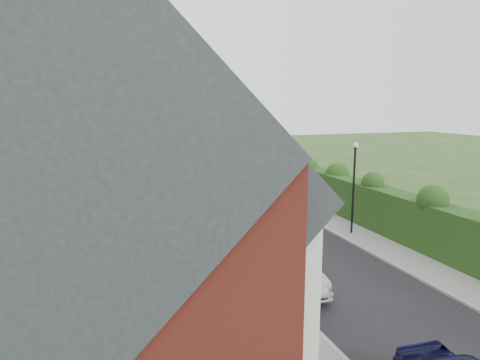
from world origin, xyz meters
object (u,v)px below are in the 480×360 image
object	(u,v)px
car_white	(239,211)
horse	(250,188)
car_grey	(167,163)
car_silver_a	(283,267)
car_beige	(172,173)
car_silver_b	(277,250)
lamppost	(354,177)
car_green	(214,191)
car_black	(159,155)
car_red	(176,178)
horse_cart	(241,179)

from	to	relation	value
car_white	horse	bearing A→B (deg)	49.89
car_white	car_grey	distance (m)	21.78
car_silver_a	car_beige	world-z (taller)	car_silver_a
car_silver_b	car_grey	xyz separation A→B (m)	(-0.07, 28.75, 0.08)
lamppost	car_white	bearing A→B (deg)	139.38
car_silver_a	car_green	world-z (taller)	car_silver_a
car_black	car_silver_b	bearing A→B (deg)	-102.46
car_green	car_black	distance (m)	23.16
car_grey	car_beige	bearing A→B (deg)	-80.87
car_white	car_red	size ratio (longest dim) A/B	1.34
lamppost	car_black	size ratio (longest dim) A/B	1.18
horse_cart	car_silver_a	bearing A→B (deg)	-103.70
car_grey	car_silver_b	bearing A→B (deg)	-75.04
car_silver_b	car_black	distance (m)	36.12
car_beige	car_silver_b	bearing A→B (deg)	-100.01
car_grey	car_red	bearing A→B (deg)	-79.45
car_red	car_grey	xyz separation A→B (m)	(0.63, 8.48, 0.11)
car_black	car_white	bearing A→B (deg)	-101.38
car_green	car_black	xyz separation A→B (m)	(-0.51, 23.15, -0.03)
car_black	horse_cart	size ratio (longest dim) A/B	1.49
horse	car_silver_b	bearing A→B (deg)	60.24
car_green	car_beige	xyz separation A→B (m)	(-1.40, 9.43, -0.09)
car_grey	car_black	world-z (taller)	car_black
car_silver_a	car_red	bearing A→B (deg)	88.85
car_red	lamppost	bearing A→B (deg)	-82.27
horse	car_white	bearing A→B (deg)	48.77
horse_cart	car_green	bearing A→B (deg)	-145.25
horse	horse_cart	bearing A→B (deg)	-104.53
car_green	horse_cart	xyz separation A→B (m)	(2.76, 1.92, 0.43)
horse	car_red	bearing A→B (deg)	-75.76
car_red	car_black	xyz separation A→B (m)	(0.89, 15.84, 0.11)
car_grey	horse_cart	xyz separation A→B (m)	(3.53, -13.87, 0.46)
car_black	horse	distance (m)	23.65
lamppost	car_green	distance (m)	11.78
car_white	car_red	world-z (taller)	car_white
car_green	car_red	distance (m)	7.44
lamppost	car_red	size ratio (longest dim) A/B	1.33
car_green	car_grey	world-z (taller)	car_green
car_white	car_green	distance (m)	5.99
car_beige	car_grey	distance (m)	6.39
car_green	lamppost	bearing A→B (deg)	-53.26
car_silver_a	car_silver_b	distance (m)	2.30
car_green	horse	world-z (taller)	horse
car_white	car_grey	xyz separation A→B (m)	(-0.66, 21.77, -0.01)
car_silver_a	car_green	size ratio (longest dim) A/B	1.04
car_white	car_beige	distance (m)	15.47
car_silver_b	car_black	bearing A→B (deg)	91.64
car_white	car_green	size ratio (longest dim) A/B	1.13
lamppost	car_green	xyz separation A→B (m)	(-5.00, 10.37, -2.52)
car_silver_b	car_red	xyz separation A→B (m)	(-0.70, 20.28, -0.03)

